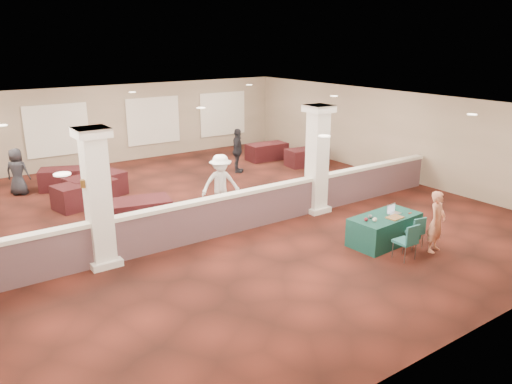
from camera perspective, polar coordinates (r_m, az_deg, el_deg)
ground at (r=14.76m, az=-5.92°, el=-2.80°), size 16.00×16.00×0.00m
wall_back at (r=21.52m, az=-16.61°, el=7.35°), size 16.00×0.04×3.20m
wall_front at (r=8.58m, az=21.11°, el=-7.64°), size 16.00×0.04×3.20m
wall_right at (r=19.36m, az=15.18°, el=6.43°), size 0.04×16.00×3.20m
ceiling at (r=14.00m, az=-6.32°, el=9.60°), size 16.00×16.00×0.02m
partition_wall at (r=13.35m, az=-2.84°, el=-2.34°), size 15.60×0.28×1.10m
column_left at (r=11.64m, az=-17.65°, el=-0.58°), size 0.72×0.72×3.20m
column_right at (r=14.79m, az=7.00°, el=3.83°), size 0.72×0.72×3.20m
sconce_left at (r=11.47m, az=-19.14°, el=0.90°), size 0.12×0.12×0.18m
sconce_right at (r=11.62m, az=-16.50°, el=1.36°), size 0.12×0.12×0.18m
near_table at (r=13.15m, az=14.45°, el=-4.14°), size 1.95×1.07×0.73m
conf_chair_main at (r=13.02m, az=17.81°, el=-4.12°), size 0.45×0.46×0.81m
conf_chair_side at (r=12.24m, az=16.99°, el=-5.18°), size 0.46×0.46×0.89m
woman at (r=12.89m, az=19.95°, el=-3.21°), size 0.63×0.49×1.53m
far_table_front_left at (r=16.40m, az=-18.92°, el=-0.22°), size 2.01×1.31×0.75m
far_table_front_center at (r=14.10m, az=-13.67°, el=-2.48°), size 2.11×1.37×0.79m
far_table_front_right at (r=20.62m, az=5.83°, el=4.02°), size 1.79×1.04×0.69m
far_table_back_left at (r=18.47m, az=-20.77°, el=1.44°), size 1.98×1.49×0.72m
far_table_back_center at (r=17.14m, az=-17.83°, el=0.63°), size 2.06×1.39×0.76m
far_table_back_right at (r=21.49m, az=1.25°, el=4.65°), size 1.77×0.96×0.70m
attendee_b at (r=14.76m, az=-4.05°, el=0.90°), size 1.25×0.86×1.79m
attendee_c at (r=19.33m, az=-2.13°, el=4.74°), size 1.02×1.07×1.71m
attendee_d at (r=18.30m, az=-25.61°, el=2.10°), size 0.87×0.80×1.58m
laptop_base at (r=13.23m, az=15.53°, el=-2.38°), size 0.34×0.25×0.02m
laptop_screen at (r=13.25m, az=15.17°, el=-1.77°), size 0.33×0.03×0.22m
screen_glow at (r=13.25m, az=15.19°, el=-1.84°), size 0.30×0.02×0.19m
knitting at (r=12.93m, az=15.58°, el=-2.82°), size 0.42×0.32×0.03m
yarn_cream at (r=12.54m, az=13.43°, el=-3.09°), size 0.11×0.11×0.11m
yarn_red at (r=12.52m, az=12.47°, el=-3.08°), size 0.10×0.10×0.10m
yarn_grey at (r=12.74m, az=12.94°, el=-2.74°), size 0.10×0.10×0.10m
scissors at (r=13.38m, az=17.20°, el=-2.32°), size 0.12×0.04×0.01m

